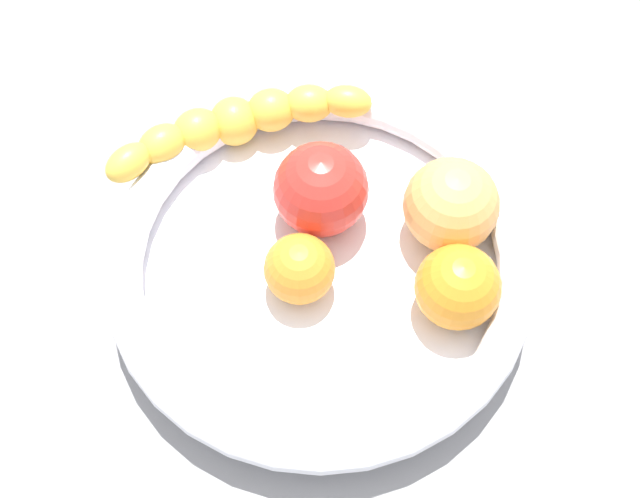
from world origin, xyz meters
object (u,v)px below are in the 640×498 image
Objects in this scene: fruit_bowl at (320,264)px; orange_front at (458,287)px; banana_draped_left at (236,123)px; orange_mid_left at (297,267)px; peach_blush at (451,205)px; tomato_red at (321,190)px.

fruit_bowl is 10.93cm from orange_front.
banana_draped_left reaches higher than fruit_bowl.
orange_mid_left is at bearing 156.22° from banana_draped_left.
peach_blush is (-4.98, -11.67, 1.00)cm from orange_mid_left.
banana_draped_left is at bearing -0.67° from tomato_red.
orange_mid_left is at bearing 118.55° from tomato_red.
orange_mid_left is 0.72× the size of tomato_red.
orange_front reaches higher than fruit_bowl.
peach_blush is at bearing -116.25° from fruit_bowl.
banana_draped_left is at bearing 3.00° from orange_front.
tomato_red is (3.07, -5.64, 1.03)cm from orange_mid_left.
tomato_red is (12.81, 1.31, 0.54)cm from orange_front.
tomato_red and peach_blush have the same top height.
tomato_red is (3.36, -3.47, 3.25)cm from fruit_bowl.
orange_mid_left is 6.50cm from tomato_red.
fruit_bowl is 6.10× the size of orange_mid_left.
banana_draped_left is 3.89× the size of orange_mid_left.
orange_front is 6.72cm from peach_blush.
fruit_bowl is at bearing 63.75° from peach_blush.
orange_front is at bearing -177.00° from banana_draped_left.
tomato_red reaches higher than banana_draped_left.
orange_mid_left is at bearing 66.90° from peach_blush.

